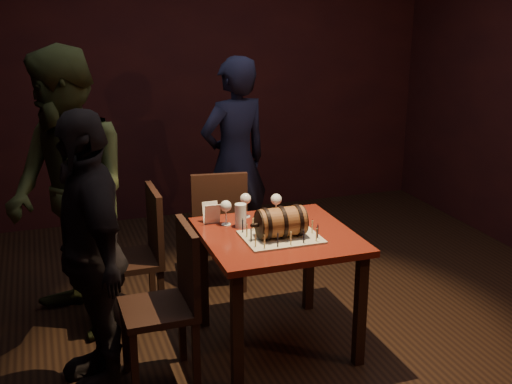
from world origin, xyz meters
TOP-DOWN VIEW (x-y plane):
  - room_shell at (0.00, 0.00)m, footprint 5.04×5.04m
  - pub_table at (-0.03, -0.18)m, footprint 0.90×0.90m
  - cake_board at (-0.04, -0.26)m, footprint 0.45×0.35m
  - barrel_cake at (-0.04, -0.26)m, footprint 0.33×0.19m
  - birthday_candles at (-0.04, -0.26)m, footprint 0.40×0.30m
  - wine_glass_left at (-0.29, 0.06)m, footprint 0.07×0.07m
  - wine_glass_mid at (-0.12, 0.16)m, footprint 0.07×0.07m
  - wine_glass_right at (0.06, 0.09)m, footprint 0.07×0.07m
  - pint_of_ale at (-0.21, -0.01)m, footprint 0.07×0.07m
  - menu_card at (-0.36, 0.12)m, footprint 0.10×0.05m
  - chair_back at (-0.16, 0.70)m, footprint 0.45×0.45m
  - chair_left_rear at (-0.78, 0.39)m, footprint 0.40×0.40m
  - chair_left_front at (-0.73, -0.35)m, footprint 0.40×0.40m
  - person_back at (0.13, 1.23)m, footprint 0.70×0.56m
  - person_left_rear at (-1.20, 0.44)m, footprint 1.00×1.11m
  - person_left_front at (-1.14, -0.24)m, footprint 0.51×0.97m

SIDE VIEW (x-z plane):
  - chair_back at x=-0.16m, z-range 0.06..0.99m
  - chair_left_rear at x=-0.78m, z-range 0.06..0.99m
  - chair_left_front at x=-0.73m, z-range 0.06..0.99m
  - pub_table at x=-0.03m, z-range 0.27..1.02m
  - cake_board at x=-0.04m, z-range 0.75..0.76m
  - person_left_front at x=-1.14m, z-range 0.00..1.59m
  - birthday_candles at x=-0.04m, z-range 0.76..0.85m
  - menu_card at x=-0.36m, z-range 0.75..0.88m
  - pint_of_ale at x=-0.21m, z-range 0.75..0.90m
  - person_back at x=0.13m, z-range 0.00..1.68m
  - barrel_cake at x=-0.04m, z-range 0.75..0.95m
  - wine_glass_mid at x=-0.12m, z-range 0.79..0.95m
  - wine_glass_left at x=-0.29m, z-range 0.79..0.95m
  - wine_glass_right at x=0.06m, z-range 0.79..0.95m
  - person_left_rear at x=-1.20m, z-range 0.00..1.86m
  - room_shell at x=0.00m, z-range 0.00..2.80m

